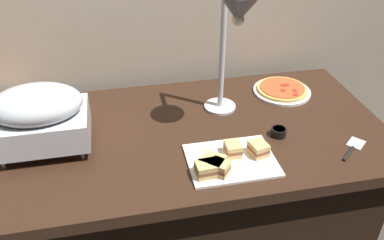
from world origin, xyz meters
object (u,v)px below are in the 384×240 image
heat_lamp (235,23)px  sauce_cup_near (279,132)px  chafing_dish (39,115)px  sandwich_platter (228,160)px  pizza_plate_raised_stand (0,110)px  pizza_plate_center (282,90)px  serving_spatula (352,148)px

heat_lamp → sauce_cup_near: size_ratio=9.29×
chafing_dish → sandwich_platter: (0.66, -0.25, -0.12)m
chafing_dish → pizza_plate_raised_stand: bearing=127.0°
chafing_dish → pizza_plate_center: size_ratio=1.28×
heat_lamp → pizza_plate_raised_stand: 1.09m
serving_spatula → sauce_cup_near: bearing=150.4°
pizza_plate_center → sauce_cup_near: size_ratio=4.42×
sauce_cup_near → serving_spatula: (0.25, -0.14, -0.02)m
serving_spatula → pizza_plate_raised_stand: bearing=158.3°
pizza_plate_center → sauce_cup_near: 0.36m
pizza_plate_center → pizza_plate_raised_stand: size_ratio=0.97×
chafing_dish → sandwich_platter: 0.71m
heat_lamp → sauce_cup_near: heat_lamp is taller
pizza_plate_raised_stand → sauce_cup_near: 1.20m
pizza_plate_raised_stand → serving_spatula: size_ratio=1.84×
sandwich_platter → serving_spatula: 0.50m
chafing_dish → sauce_cup_near: bearing=-6.9°
heat_lamp → sauce_cup_near: bearing=-32.7°
heat_lamp → pizza_plate_center: bearing=33.6°
heat_lamp → serving_spatula: size_ratio=3.75×
sandwich_platter → sauce_cup_near: bearing=28.3°
chafing_dish → heat_lamp: (0.73, 0.00, 0.30)m
pizza_plate_center → heat_lamp: bearing=-146.4°
chafing_dish → serving_spatula: 1.19m
sandwich_platter → serving_spatula: bearing=-0.6°
pizza_plate_center → pizza_plate_raised_stand: bearing=176.5°
heat_lamp → serving_spatula: bearing=-30.9°
chafing_dish → sauce_cup_near: (0.91, -0.11, -0.13)m
pizza_plate_center → serving_spatula: (0.10, -0.47, -0.01)m
chafing_dish → serving_spatula: bearing=-12.2°
chafing_dish → pizza_plate_center: (1.06, 0.22, -0.13)m
pizza_plate_center → chafing_dish: bearing=-168.3°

